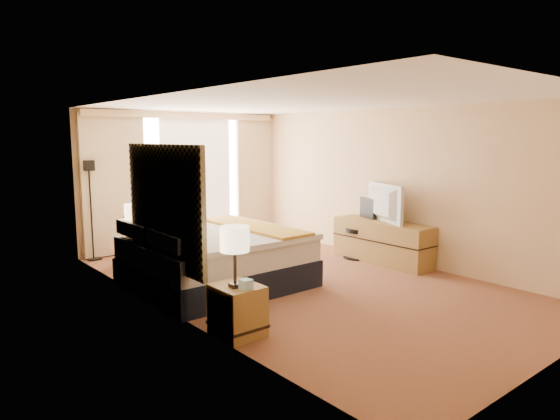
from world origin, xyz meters
TOP-DOWN VIEW (x-y plane):
  - floor at (0.00, 0.00)m, footprint 4.20×7.00m
  - ceiling at (0.00, 0.00)m, footprint 4.20×7.00m
  - wall_back at (0.00, 3.50)m, footprint 4.20×0.02m
  - wall_left at (-2.10, 0.00)m, footprint 0.02×7.00m
  - wall_right at (2.10, 0.00)m, footprint 0.02×7.00m
  - headboard at (-2.06, 0.20)m, footprint 0.06×1.85m
  - nightstand_left at (-1.87, -1.05)m, footprint 0.45×0.52m
  - nightstand_right at (-1.87, 1.45)m, footprint 0.45×0.52m
  - media_dresser at (1.83, 0.00)m, footprint 0.50×1.80m
  - window at (0.25, 3.47)m, footprint 2.30×0.02m
  - curtains at (-0.00, 3.39)m, footprint 4.12×0.19m
  - bed at (-1.06, 0.66)m, footprint 2.26×2.07m
  - loveseat at (-0.95, 2.49)m, footprint 1.30×0.71m
  - floor_lamp at (-1.90, 3.30)m, footprint 0.22×0.22m
  - desk_chair at (1.80, 0.45)m, footprint 0.51×0.51m
  - lamp_left at (-1.92, -1.09)m, footprint 0.31×0.31m
  - lamp_right at (-1.93, 1.39)m, footprint 0.30×0.30m
  - tissue_box at (-1.87, -1.22)m, footprint 0.12×0.12m
  - telephone at (-1.84, 1.35)m, footprint 0.23×0.21m
  - television at (1.78, 0.05)m, footprint 0.56×1.08m

SIDE VIEW (x-z plane):
  - floor at x=0.00m, z-range -0.01..0.01m
  - loveseat at x=-0.95m, z-range -0.14..0.67m
  - nightstand_left at x=-1.87m, z-range 0.00..0.55m
  - nightstand_right at x=-1.87m, z-range 0.00..0.55m
  - media_dresser at x=1.83m, z-range 0.00..0.70m
  - bed at x=-1.06m, z-range -0.15..0.95m
  - desk_chair at x=1.80m, z-range -0.06..1.00m
  - telephone at x=-1.84m, z-range 0.55..0.62m
  - tissue_box at x=-1.87m, z-range 0.55..0.65m
  - television at x=1.78m, z-range 0.70..1.34m
  - lamp_right at x=-1.93m, z-range 0.72..1.35m
  - lamp_left at x=-1.92m, z-range 0.73..1.38m
  - floor_lamp at x=-1.90m, z-range 0.36..2.08m
  - headboard at x=-2.06m, z-range 0.53..2.03m
  - wall_back at x=0.00m, z-range 0.00..2.60m
  - wall_left at x=-2.10m, z-range 0.00..2.60m
  - wall_right at x=2.10m, z-range 0.00..2.60m
  - window at x=0.25m, z-range 0.17..2.47m
  - curtains at x=0.00m, z-range 0.13..2.69m
  - ceiling at x=0.00m, z-range 2.59..2.61m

